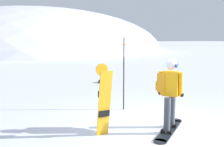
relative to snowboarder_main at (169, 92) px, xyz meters
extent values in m
plane|color=white|center=(-0.15, 0.20, -0.92)|extent=(300.00, 300.00, 0.00)
ellipsoid|color=white|center=(3.48, 39.18, -0.92)|extent=(41.41, 37.27, 14.25)
cube|color=black|center=(0.02, -0.02, -0.91)|extent=(1.40, 1.19, 0.02)
cylinder|color=black|center=(0.63, 0.46, -0.91)|extent=(0.28, 0.28, 0.02)
cylinder|color=black|center=(-0.59, -0.51, -0.91)|extent=(0.28, 0.28, 0.02)
cube|color=black|center=(0.21, 0.12, -0.86)|extent=(0.27, 0.28, 0.06)
cube|color=black|center=(-0.17, -0.17, -0.86)|extent=(0.27, 0.28, 0.06)
cylinder|color=#3D424C|center=(0.21, 0.12, -0.48)|extent=(0.15, 0.15, 0.82)
cylinder|color=#3D424C|center=(-0.17, -0.17, -0.48)|extent=(0.15, 0.15, 0.82)
cube|color=#F4A314|center=(0.02, -0.02, 0.22)|extent=(0.40, 0.42, 0.58)
cylinder|color=#F4A314|center=(-0.12, 0.16, 0.22)|extent=(0.20, 0.19, 0.57)
cylinder|color=#F4A314|center=(0.16, -0.20, 0.22)|extent=(0.20, 0.19, 0.57)
sphere|color=black|center=(-0.11, 0.20, -0.03)|extent=(0.11, 0.11, 0.11)
sphere|color=black|center=(0.21, -0.20, -0.03)|extent=(0.11, 0.11, 0.11)
cube|color=orange|center=(-0.11, 0.13, 0.24)|extent=(0.33, 0.32, 0.44)
cube|color=orange|center=(-0.17, 0.21, 0.16)|extent=(0.19, 0.17, 0.20)
sphere|color=beige|center=(0.02, -0.02, 0.64)|extent=(0.21, 0.21, 0.21)
sphere|color=silver|center=(0.02, -0.02, 0.67)|extent=(0.25, 0.25, 0.25)
cube|color=navy|center=(0.10, -0.13, 0.64)|extent=(0.15, 0.13, 0.08)
cube|color=orange|center=(-1.54, 0.27, -0.17)|extent=(0.28, 0.29, 1.50)
cylinder|color=orange|center=(-1.54, 0.41, 0.58)|extent=(0.28, 0.07, 0.28)
cube|color=black|center=(-1.54, 0.30, 0.05)|extent=(0.25, 0.09, 0.15)
cube|color=black|center=(-1.54, 0.30, -0.39)|extent=(0.25, 0.09, 0.15)
cylinder|color=black|center=(-0.12, 2.04, 0.17)|extent=(0.04, 0.04, 2.17)
cylinder|color=orange|center=(-0.12, 2.04, 1.08)|extent=(0.20, 0.20, 0.02)
cone|color=black|center=(-0.12, 2.04, 1.30)|extent=(0.04, 0.04, 0.08)
ellipsoid|color=#383333|center=(1.22, 6.71, -0.92)|extent=(0.62, 0.52, 0.43)
camera|label=1|loc=(-3.70, -4.72, 1.26)|focal=40.85mm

